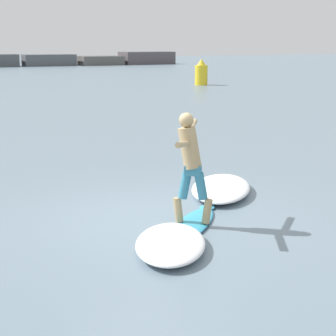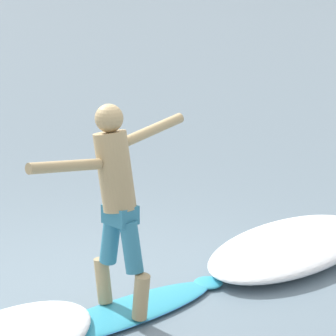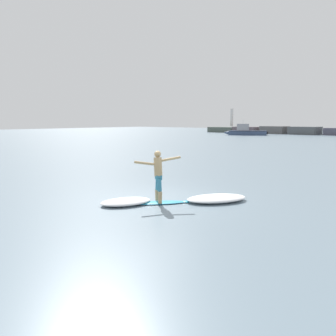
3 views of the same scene
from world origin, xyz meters
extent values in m
plane|color=slate|center=(0.00, 0.00, 0.00)|extent=(200.00, 200.00, 0.00)
cube|color=#51565B|center=(12.02, 62.00, 0.69)|extent=(6.26, 3.12, 1.38)
cube|color=#585551|center=(18.55, 62.00, 0.56)|extent=(5.40, 4.66, 1.13)
cube|color=#544C51|center=(25.07, 62.00, 0.80)|extent=(6.94, 3.83, 1.61)
ellipsoid|color=#34A2C0|center=(0.44, -0.58, 0.03)|extent=(1.68, 1.79, 0.07)
ellipsoid|color=#34A2C0|center=(1.11, 0.16, 0.03)|extent=(0.39, 0.39, 0.06)
ellipsoid|color=#2870B2|center=(0.44, -0.58, 0.03)|extent=(1.70, 1.81, 0.03)
cone|color=black|center=(-0.09, -1.18, -0.06)|extent=(0.07, 0.07, 0.14)
cone|color=black|center=(0.10, -1.17, -0.06)|extent=(0.07, 0.07, 0.14)
cone|color=black|center=(-0.10, -0.99, -0.06)|extent=(0.07, 0.07, 0.14)
cylinder|color=tan|center=(0.25, -0.45, 0.27)|extent=(0.22, 0.21, 0.41)
cylinder|color=teal|center=(0.34, -0.51, 0.68)|extent=(0.27, 0.25, 0.45)
cylinder|color=tan|center=(0.64, -0.72, 0.27)|extent=(0.22, 0.21, 0.41)
cylinder|color=teal|center=(0.55, -0.66, 0.68)|extent=(0.27, 0.25, 0.45)
cube|color=teal|center=(0.44, -0.58, 0.94)|extent=(0.33, 0.31, 0.16)
cylinder|color=tan|center=(0.40, -0.55, 1.30)|extent=(0.48, 0.45, 0.69)
sphere|color=tan|center=(0.35, -0.52, 1.74)|extent=(0.24, 0.24, 0.24)
cylinder|color=tan|center=(0.09, -0.93, 1.44)|extent=(0.49, 0.62, 0.21)
cylinder|color=tan|center=(0.64, -0.13, 1.56)|extent=(0.47, 0.62, 0.20)
cylinder|color=yellow|center=(14.66, 26.36, 0.67)|extent=(0.88, 0.88, 1.35)
cone|color=yellow|center=(14.66, 26.36, 1.57)|extent=(0.61, 0.61, 0.44)
ellipsoid|color=white|center=(-0.34, -1.43, 0.11)|extent=(1.70, 2.04, 0.21)
ellipsoid|color=white|center=(1.86, 0.98, 0.11)|extent=(2.20, 2.49, 0.23)
camera|label=1|loc=(-3.51, -8.38, 2.95)|focal=60.00mm
camera|label=2|loc=(1.82, -6.67, 3.18)|focal=85.00mm
camera|label=3|loc=(7.90, -9.01, 2.91)|focal=35.00mm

